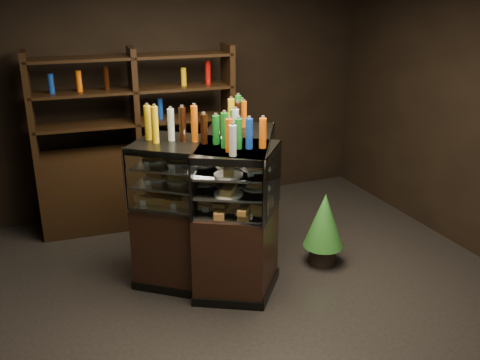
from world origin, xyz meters
The scene contains 7 objects.
ground centered at (0.00, 0.00, 0.00)m, with size 5.00×5.00×0.00m, color black.
room_shell centered at (0.00, 0.00, 1.94)m, with size 5.02×5.02×3.01m.
display_case centered at (-0.08, 0.51, 0.46)m, with size 1.57×1.39×1.36m.
food_display centered at (-0.08, 0.51, 1.02)m, with size 1.18×1.09×0.42m.
bottles_top centered at (-0.08, 0.52, 1.49)m, with size 1.02×0.95×0.30m.
potted_conifer centered at (0.94, 0.39, 0.48)m, with size 0.39×0.39×0.84m.
back_shelving centered at (-0.50, 2.05, 0.61)m, with size 2.20×0.56×2.00m.
Camera 1 is at (-1.60, -3.66, 2.63)m, focal length 40.00 mm.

